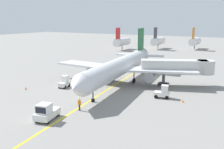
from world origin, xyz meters
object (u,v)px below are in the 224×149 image
(airliner, at_px, (121,66))
(baggage_tug_by_cargo_door, at_px, (64,82))
(belt_loader_forward_hold, at_px, (90,81))
(pushback_tug, at_px, (46,112))
(ground_crew_marshaller, at_px, (79,104))
(baggage_tug_near_wing, at_px, (163,92))
(safety_cone_nose_left, at_px, (84,78))
(safety_cone_wingtip_right, at_px, (26,88))
(safety_cone_wingtip_left, at_px, (87,72))
(safety_cone_nose_right, at_px, (183,101))
(jet_bridge, at_px, (181,67))

(airliner, bearing_deg, baggage_tug_by_cargo_door, -136.93)
(baggage_tug_by_cargo_door, relative_size, belt_loader_forward_hold, 0.54)
(pushback_tug, xyz_separation_m, ground_crew_marshaller, (1.58, 4.76, -0.08))
(belt_loader_forward_hold, bearing_deg, baggage_tug_near_wing, -4.56)
(pushback_tug, height_order, safety_cone_nose_left, pushback_tug)
(safety_cone_wingtip_right, bearing_deg, safety_cone_wingtip_left, 85.54)
(airliner, xyz_separation_m, safety_cone_wingtip_left, (-11.47, 5.31, -3.20))
(safety_cone_nose_right, xyz_separation_m, safety_cone_wingtip_right, (-26.16, -6.32, 0.00))
(belt_loader_forward_hold, xyz_separation_m, safety_cone_wingtip_left, (-6.84, 9.06, -0.56))
(pushback_tug, bearing_deg, belt_loader_forward_hold, 106.36)
(pushback_tug, distance_m, safety_cone_nose_left, 22.35)
(belt_loader_forward_hold, relative_size, safety_cone_wingtip_right, 11.00)
(airliner, xyz_separation_m, safety_cone_nose_right, (13.35, -5.55, -3.20))
(safety_cone_nose_right, bearing_deg, jet_bridge, 106.81)
(pushback_tug, bearing_deg, baggage_tug_by_cargo_door, 121.17)
(baggage_tug_near_wing, xyz_separation_m, safety_cone_nose_left, (-18.58, 4.64, -0.71))
(baggage_tug_near_wing, bearing_deg, jet_bridge, 87.66)
(ground_crew_marshaller, bearing_deg, safety_cone_wingtip_right, 164.36)
(safety_cone_nose_left, bearing_deg, belt_loader_forward_hold, -41.63)
(safety_cone_wingtip_left, bearing_deg, pushback_tug, -65.59)
(safety_cone_nose_left, relative_size, safety_cone_nose_right, 1.00)
(safety_cone_wingtip_left, bearing_deg, safety_cone_wingtip_right, -94.46)
(pushback_tug, relative_size, ground_crew_marshaller, 2.32)
(safety_cone_nose_left, xyz_separation_m, safety_cone_nose_right, (21.88, -5.27, 0.00))
(ground_crew_marshaller, distance_m, safety_cone_nose_left, 18.90)
(baggage_tug_near_wing, xyz_separation_m, ground_crew_marshaller, (-8.10, -11.08, -0.02))
(baggage_tug_near_wing, bearing_deg, safety_cone_wingtip_right, -163.09)
(jet_bridge, xyz_separation_m, ground_crew_marshaller, (-8.47, -20.15, -2.63))
(pushback_tug, bearing_deg, airliner, 91.02)
(jet_bridge, bearing_deg, belt_loader_forward_hold, -152.30)
(jet_bridge, bearing_deg, safety_cone_wingtip_left, 176.96)
(ground_crew_marshaller, bearing_deg, airliner, 96.94)
(safety_cone_nose_left, distance_m, safety_cone_wingtip_right, 12.36)
(airliner, distance_m, jet_bridge, 11.22)
(pushback_tug, xyz_separation_m, safety_cone_nose_left, (-8.90, 20.48, -0.77))
(ground_crew_marshaller, height_order, safety_cone_nose_right, ground_crew_marshaller)
(ground_crew_marshaller, bearing_deg, pushback_tug, -108.33)
(belt_loader_forward_hold, relative_size, safety_cone_nose_left, 11.00)
(baggage_tug_near_wing, relative_size, baggage_tug_by_cargo_door, 1.01)
(jet_bridge, bearing_deg, safety_cone_nose_left, -166.85)
(pushback_tug, height_order, baggage_tug_by_cargo_door, pushback_tug)
(jet_bridge, distance_m, baggage_tug_by_cargo_door, 21.66)
(belt_loader_forward_hold, distance_m, safety_cone_nose_left, 5.25)
(baggage_tug_near_wing, distance_m, ground_crew_marshaller, 13.73)
(pushback_tug, distance_m, ground_crew_marshaller, 5.02)
(safety_cone_wingtip_right, bearing_deg, baggage_tug_near_wing, 16.91)
(belt_loader_forward_hold, xyz_separation_m, safety_cone_wingtip_right, (-8.18, -8.12, -0.56))
(jet_bridge, height_order, safety_cone_wingtip_left, jet_bridge)
(safety_cone_nose_left, height_order, safety_cone_nose_right, same)
(baggage_tug_near_wing, distance_m, safety_cone_nose_right, 3.43)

